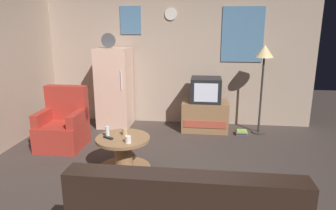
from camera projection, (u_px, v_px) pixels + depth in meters
name	position (u px, v px, depth m)	size (l,w,h in m)	color
ground_plane	(157.00, 179.00, 3.93)	(12.00, 12.00, 0.00)	#3D332D
wall_with_art	(176.00, 57.00, 5.94)	(5.20, 0.12, 2.61)	tan
fridge	(114.00, 88.00, 5.84)	(0.60, 0.62, 1.77)	beige
tv_stand	(205.00, 116.00, 5.70)	(0.84, 0.53, 0.55)	#8E6642
crt_tv	(206.00, 90.00, 5.57)	(0.54, 0.51, 0.44)	black
standing_lamp	(264.00, 58.00, 5.27)	(0.32, 0.32, 1.59)	#332D28
coffee_table	(124.00, 154.00, 4.12)	(0.72, 0.72, 0.47)	#8E6642
wine_glass	(108.00, 132.00, 4.04)	(0.05, 0.05, 0.15)	silver
mug_ceramic_white	(128.00, 139.00, 3.86)	(0.08, 0.08, 0.09)	silver
mug_ceramic_tan	(125.00, 132.00, 4.14)	(0.08, 0.08, 0.09)	tan
remote_control	(108.00, 138.00, 4.02)	(0.15, 0.04, 0.02)	black
armchair	(63.00, 126.00, 4.93)	(0.68, 0.68, 0.96)	#A52D23
book_stack	(242.00, 133.00, 5.49)	(0.21, 0.16, 0.09)	#563C79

